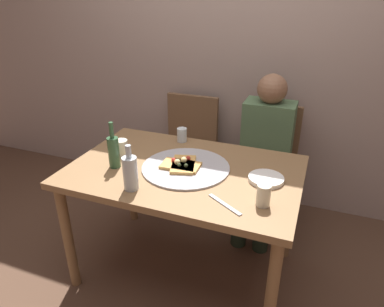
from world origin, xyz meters
TOP-DOWN VIEW (x-y plane):
  - ground_plane at (0.00, 0.00)m, footprint 8.00×8.00m
  - back_wall at (0.00, 1.11)m, footprint 6.00×0.10m
  - dining_table at (0.00, 0.00)m, footprint 1.32×0.86m
  - pizza_tray at (0.01, 0.01)m, footprint 0.51×0.51m
  - pizza_slice_last at (-0.01, 0.01)m, footprint 0.19×0.25m
  - pizza_slice_extra at (-0.02, -0.01)m, footprint 0.23×0.14m
  - wine_bottle at (-0.39, -0.12)m, footprint 0.06×0.06m
  - beer_bottle at (-0.17, -0.30)m, footprint 0.08×0.08m
  - tumbler_near at (-0.43, 0.02)m, footprint 0.08×0.08m
  - tumbler_far at (0.49, -0.21)m, footprint 0.07×0.07m
  - wine_glass at (-0.16, 0.36)m, footprint 0.07×0.07m
  - plate_stack at (0.47, 0.03)m, footprint 0.19×0.19m
  - table_knife at (0.32, -0.27)m, footprint 0.20×0.13m
  - chair_left at (-0.31, 0.83)m, footprint 0.44×0.44m
  - chair_right at (0.35, 0.83)m, footprint 0.44×0.44m
  - guest_in_sweater at (0.35, 0.68)m, footprint 0.36×0.56m

SIDE VIEW (x-z plane):
  - ground_plane at x=0.00m, z-range 0.00..0.00m
  - chair_left at x=-0.31m, z-range 0.06..0.96m
  - chair_right at x=0.35m, z-range 0.06..0.96m
  - guest_in_sweater at x=0.35m, z-range 0.06..1.23m
  - dining_table at x=0.00m, z-range 0.29..1.05m
  - table_knife at x=0.32m, z-range 0.76..0.76m
  - pizza_tray at x=0.01m, z-range 0.76..0.77m
  - plate_stack at x=0.47m, z-range 0.76..0.78m
  - pizza_slice_last at x=-0.01m, z-range 0.76..0.81m
  - pizza_slice_extra at x=-0.02m, z-range 0.76..0.81m
  - wine_glass at x=-0.16m, z-range 0.76..0.85m
  - tumbler_near at x=-0.43m, z-range 0.76..0.86m
  - tumbler_far at x=0.49m, z-range 0.76..0.87m
  - beer_bottle at x=-0.17m, z-range 0.73..0.98m
  - wine_bottle at x=-0.39m, z-range 0.72..1.00m
  - back_wall at x=0.00m, z-range 0.00..2.60m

